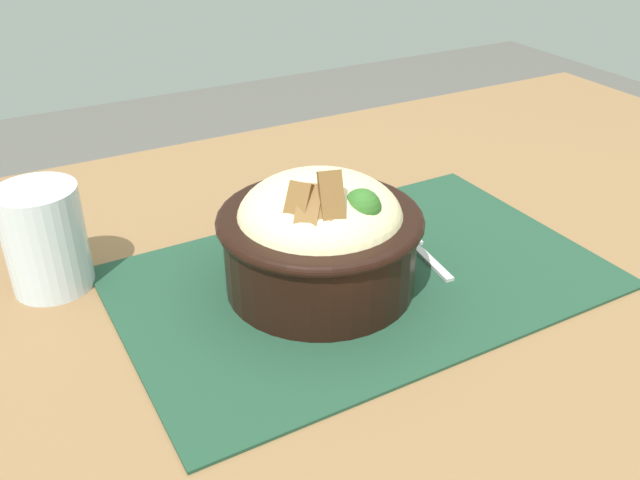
# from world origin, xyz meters

# --- Properties ---
(table) EXTENTS (1.35, 0.86, 0.77)m
(table) POSITION_xyz_m (0.00, 0.00, 0.70)
(table) COLOR olive
(table) RESTS_ON ground_plane
(placemat) EXTENTS (0.47, 0.30, 0.00)m
(placemat) POSITION_xyz_m (-0.03, 0.01, 0.77)
(placemat) COLOR #1E422D
(placemat) RESTS_ON table
(bowl) EXTENTS (0.19, 0.19, 0.14)m
(bowl) POSITION_xyz_m (-0.08, 0.01, 0.82)
(bowl) COLOR black
(bowl) RESTS_ON placemat
(fork) EXTENTS (0.03, 0.12, 0.00)m
(fork) POSITION_xyz_m (0.05, 0.02, 0.77)
(fork) COLOR silver
(fork) RESTS_ON placemat
(drinking_glass) EXTENTS (0.08, 0.08, 0.10)m
(drinking_glass) POSITION_xyz_m (-0.30, 0.14, 0.81)
(drinking_glass) COLOR silver
(drinking_glass) RESTS_ON table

